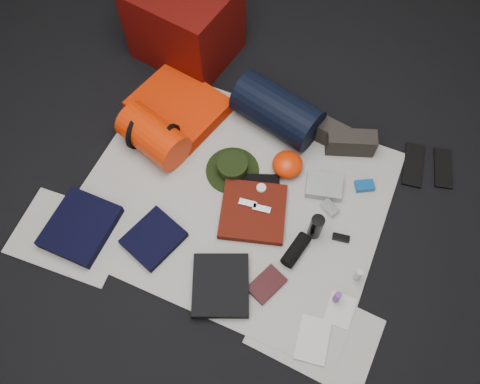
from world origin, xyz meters
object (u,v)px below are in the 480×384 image
at_px(navy_duffel, 277,111).
at_px(water_bottle, 316,227).
at_px(compact_camera, 329,208).
at_px(paperback_book, 267,284).
at_px(stuff_sack, 153,136).
at_px(sleeping_pad, 179,106).
at_px(red_cabinet, 185,22).

relative_size(navy_duffel, water_bottle, 2.86).
bearing_deg(compact_camera, water_bottle, -72.46).
bearing_deg(paperback_book, stuff_sack, 173.28).
bearing_deg(stuff_sack, sleeping_pad, 88.44).
height_order(navy_duffel, paperback_book, navy_duffel).
bearing_deg(paperback_book, water_bottle, 93.65).
relative_size(red_cabinet, navy_duffel, 1.16).
bearing_deg(compact_camera, stuff_sack, -151.20).
distance_m(stuff_sack, compact_camera, 1.05).
xyz_separation_m(water_bottle, compact_camera, (0.03, 0.16, -0.07)).
distance_m(red_cabinet, navy_duffel, 0.81).
bearing_deg(stuff_sack, water_bottle, -8.09).
bearing_deg(navy_duffel, paperback_book, -57.18).
distance_m(navy_duffel, paperback_book, 0.99).
xyz_separation_m(stuff_sack, navy_duffel, (0.57, 0.43, 0.02)).
bearing_deg(stuff_sack, compact_camera, 1.08).
height_order(navy_duffel, water_bottle, navy_duffel).
height_order(red_cabinet, water_bottle, red_cabinet).
bearing_deg(compact_camera, paperback_book, -78.57).
relative_size(red_cabinet, stuff_sack, 1.51).
relative_size(water_bottle, compact_camera, 1.86).
xyz_separation_m(stuff_sack, paperback_book, (0.89, -0.50, -0.10)).
relative_size(stuff_sack, navy_duffel, 0.77).
distance_m(red_cabinet, water_bottle, 1.48).
distance_m(sleeping_pad, navy_duffel, 0.59).
bearing_deg(sleeping_pad, compact_camera, -14.37).
relative_size(navy_duffel, paperback_book, 2.76).
bearing_deg(navy_duffel, red_cabinet, 170.54).
bearing_deg(red_cabinet, compact_camera, -22.37).
height_order(stuff_sack, water_bottle, stuff_sack).
height_order(red_cabinet, sleeping_pad, red_cabinet).
bearing_deg(paperback_book, red_cabinet, 152.86).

